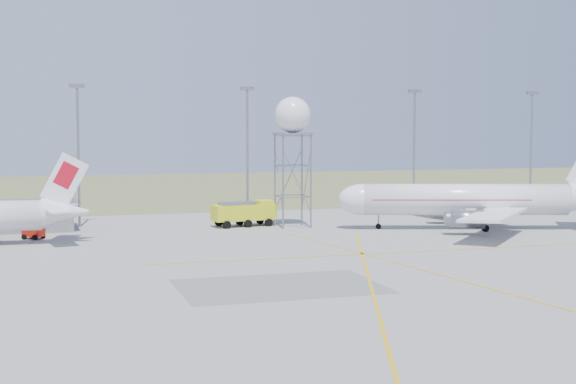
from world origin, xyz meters
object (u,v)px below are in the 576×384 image
object	(u,v)px
airliner_main	(470,200)
radar_tower	(293,154)
baggage_tug	(33,233)
fire_truck	(245,214)

from	to	relation	value
airliner_main	radar_tower	world-z (taller)	radar_tower
airliner_main	baggage_tug	world-z (taller)	airliner_main
airliner_main	radar_tower	distance (m)	25.78
fire_truck	baggage_tug	xyz separation A→B (m)	(-29.30, -5.38, -1.03)
airliner_main	baggage_tug	distance (m)	59.12
fire_truck	baggage_tug	size ratio (longest dim) A/B	3.17
radar_tower	baggage_tug	size ratio (longest dim) A/B	6.20
airliner_main	fire_truck	bearing A→B (deg)	-5.69
radar_tower	fire_truck	xyz separation A→B (m)	(-6.29, 2.81, -8.70)
fire_truck	baggage_tug	world-z (taller)	fire_truck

